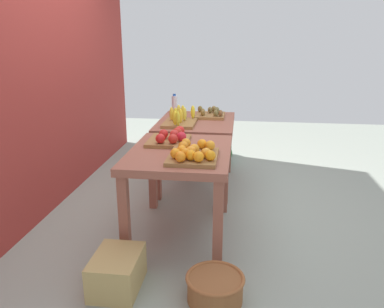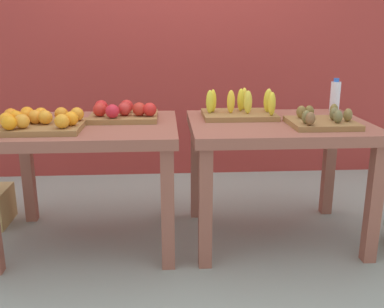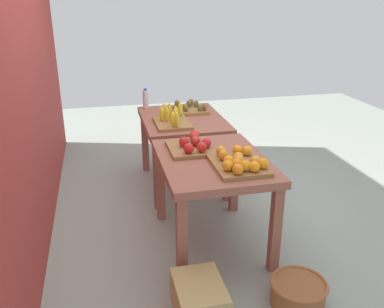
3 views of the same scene
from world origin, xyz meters
name	(u,v)px [view 2 (image 2 of 3)]	position (x,y,z in m)	size (l,w,h in m)	color
ground_plane	(184,238)	(0.00, 0.00, 0.00)	(8.00, 8.00, 0.00)	gray
display_table_left	(87,142)	(-0.56, 0.00, 0.63)	(1.04, 0.80, 0.73)	#935442
display_table_right	(278,139)	(0.56, 0.00, 0.63)	(1.04, 0.80, 0.73)	#935442
orange_bin	(39,121)	(-0.78, -0.13, 0.78)	(0.46, 0.37, 0.11)	olive
apple_bin	(123,113)	(-0.36, 0.11, 0.77)	(0.41, 0.34, 0.11)	olive
banana_crate	(241,109)	(0.36, 0.15, 0.78)	(0.44, 0.32, 0.17)	olive
kiwi_bin	(322,120)	(0.77, -0.13, 0.76)	(0.36, 0.32, 0.10)	olive
water_bottle	(335,96)	(1.01, 0.31, 0.83)	(0.06, 0.06, 0.22)	silver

